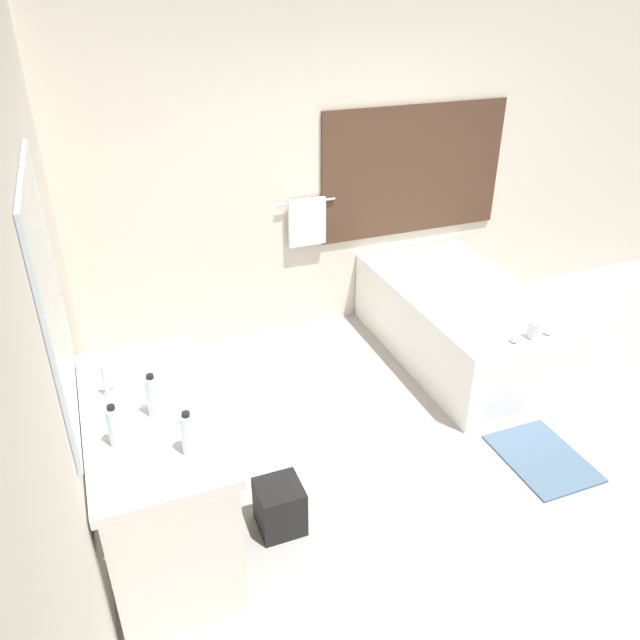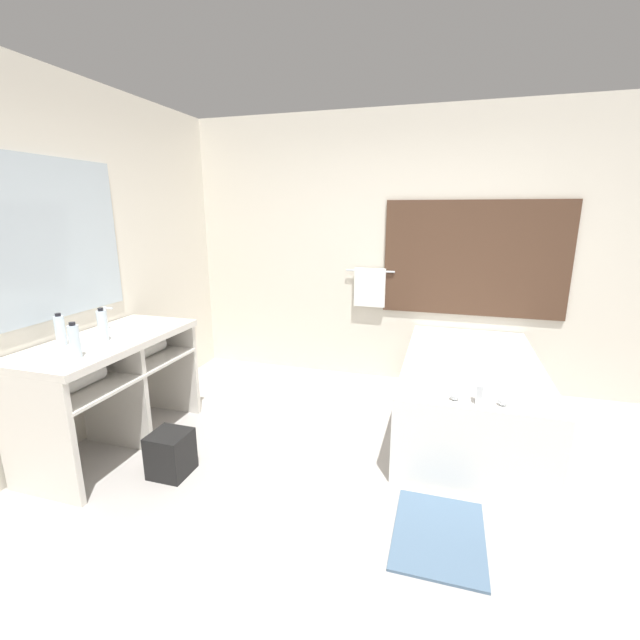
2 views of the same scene
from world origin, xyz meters
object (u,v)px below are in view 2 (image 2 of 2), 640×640
at_px(water_bottle_1, 103,325).
at_px(water_bottle_2, 75,341).
at_px(water_bottle_3, 60,330).
at_px(bathtub, 469,391).
at_px(waste_bin, 171,453).

height_order(water_bottle_1, water_bottle_2, water_bottle_1).
distance_m(water_bottle_2, water_bottle_3, 0.35).
bearing_deg(water_bottle_1, bathtub, 23.42).
xyz_separation_m(water_bottle_2, waste_bin, (0.47, 0.20, -0.81)).
bearing_deg(water_bottle_3, waste_bin, 1.66).
bearing_deg(water_bottle_2, waste_bin, 22.76).
height_order(water_bottle_2, water_bottle_3, water_bottle_2).
bearing_deg(water_bottle_1, waste_bin, -14.33).
distance_m(bathtub, water_bottle_1, 2.83).
xyz_separation_m(bathtub, water_bottle_1, (-2.53, -1.10, 0.64)).
distance_m(water_bottle_1, waste_bin, 1.01).
height_order(water_bottle_2, waste_bin, water_bottle_2).
height_order(bathtub, waste_bin, bathtub).
distance_m(water_bottle_3, waste_bin, 1.12).
relative_size(water_bottle_1, waste_bin, 0.79).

